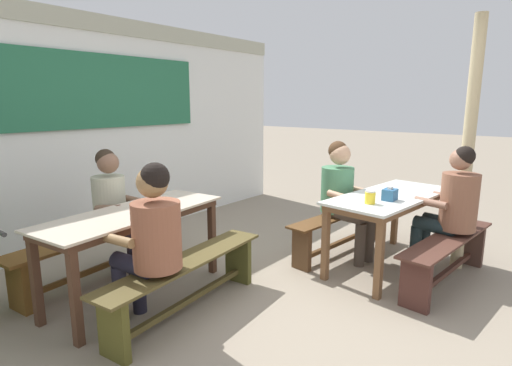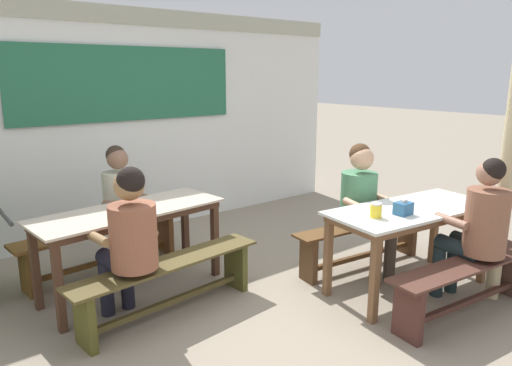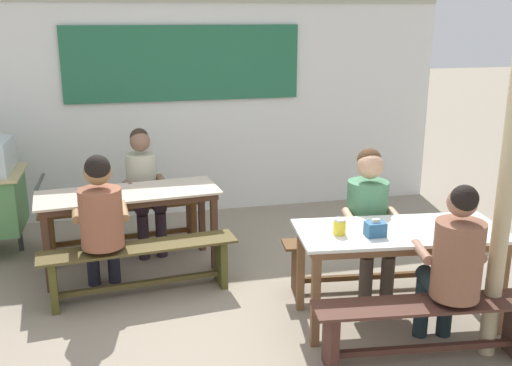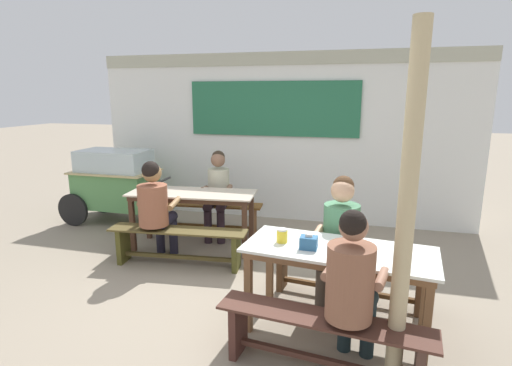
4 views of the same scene
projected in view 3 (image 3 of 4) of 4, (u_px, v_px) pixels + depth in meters
The scene contains 15 objects.
ground_plane at pixel (240, 312), 4.79m from camera, with size 40.00×40.00×0.00m, color gray.
backdrop_wall at pixel (192, 97), 6.92m from camera, with size 6.08×0.23×2.66m.
dining_table_far at pixel (129, 200), 5.41m from camera, with size 1.70×0.77×0.77m.
dining_table_near at pixel (400, 240), 4.46m from camera, with size 1.64×0.84×0.77m.
bench_far_back at pixel (124, 219), 6.05m from camera, with size 1.69×0.47×0.46m.
bench_far_front at pixel (140, 263), 4.99m from camera, with size 1.68×0.47×0.46m.
bench_near_back at pixel (373, 257), 5.13m from camera, with size 1.61×0.42×0.46m.
bench_near_front at pixel (426, 324), 4.01m from camera, with size 1.60×0.46×0.46m.
person_left_back_turned at pixel (101, 216), 4.83m from camera, with size 0.48×0.58×1.27m.
person_center_facing at pixel (144, 182), 5.93m from camera, with size 0.46×0.59×1.24m.
person_right_near_table at pixel (369, 213), 4.93m from camera, with size 0.50×0.61×1.27m.
person_near_front at pixel (453, 261), 3.98m from camera, with size 0.49×0.57×1.29m.
tissue_box at pixel (375, 229), 4.30m from camera, with size 0.14×0.11×0.13m.
condiment_jar at pixel (339, 227), 4.33m from camera, with size 0.09×0.09×0.12m.
wooden_support_post at pixel (506, 186), 3.87m from camera, with size 0.12×0.12×2.49m, color tan.
Camera 3 is at (-0.87, -4.22, 2.34)m, focal length 41.11 mm.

